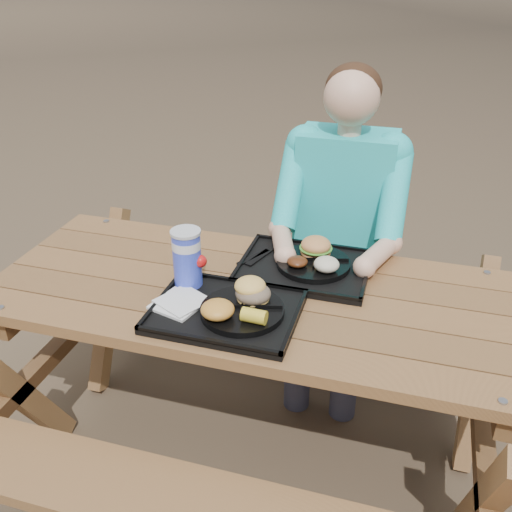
# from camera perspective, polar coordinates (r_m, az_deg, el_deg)

# --- Properties ---
(ground) EXTENTS (60.00, 60.00, 0.00)m
(ground) POSITION_cam_1_polar(r_m,az_deg,el_deg) (2.40, 0.00, -18.76)
(ground) COLOR #999999
(ground) RESTS_ON ground
(picnic_table) EXTENTS (1.80, 1.49, 0.75)m
(picnic_table) POSITION_cam_1_polar(r_m,az_deg,el_deg) (2.14, 0.00, -11.96)
(picnic_table) COLOR #999999
(picnic_table) RESTS_ON ground
(tray_near) EXTENTS (0.45, 0.35, 0.02)m
(tray_near) POSITION_cam_1_polar(r_m,az_deg,el_deg) (1.79, -3.02, -5.63)
(tray_near) COLOR black
(tray_near) RESTS_ON picnic_table
(tray_far) EXTENTS (0.45, 0.35, 0.02)m
(tray_far) POSITION_cam_1_polar(r_m,az_deg,el_deg) (2.02, 4.85, -1.22)
(tray_far) COLOR black
(tray_far) RESTS_ON picnic_table
(plate_near) EXTENTS (0.26, 0.26, 0.02)m
(plate_near) POSITION_cam_1_polar(r_m,az_deg,el_deg) (1.76, -1.39, -5.47)
(plate_near) COLOR black
(plate_near) RESTS_ON tray_near
(plate_far) EXTENTS (0.26, 0.26, 0.02)m
(plate_far) POSITION_cam_1_polar(r_m,az_deg,el_deg) (2.02, 5.77, -0.71)
(plate_far) COLOR black
(plate_far) RESTS_ON tray_far
(napkin_stack) EXTENTS (0.17, 0.17, 0.02)m
(napkin_stack) POSITION_cam_1_polar(r_m,az_deg,el_deg) (1.81, -7.77, -4.66)
(napkin_stack) COLOR silver
(napkin_stack) RESTS_ON tray_near
(soda_cup) EXTENTS (0.09, 0.09, 0.19)m
(soda_cup) POSITION_cam_1_polar(r_m,az_deg,el_deg) (1.87, -6.90, -0.32)
(soda_cup) COLOR #1C31D8
(soda_cup) RESTS_ON tray_near
(condiment_bbq) EXTENTS (0.05, 0.05, 0.03)m
(condiment_bbq) POSITION_cam_1_polar(r_m,az_deg,el_deg) (1.87, -1.40, -2.93)
(condiment_bbq) COLOR black
(condiment_bbq) RESTS_ON tray_near
(condiment_mustard) EXTENTS (0.05, 0.05, 0.03)m
(condiment_mustard) POSITION_cam_1_polar(r_m,az_deg,el_deg) (1.86, -0.10, -3.26)
(condiment_mustard) COLOR #FFF91C
(condiment_mustard) RESTS_ON tray_near
(sandwich) EXTENTS (0.10, 0.10, 0.11)m
(sandwich) POSITION_cam_1_polar(r_m,az_deg,el_deg) (1.76, -0.29, -2.89)
(sandwich) COLOR #F3BC56
(sandwich) RESTS_ON plate_near
(mac_cheese) EXTENTS (0.10, 0.10, 0.05)m
(mac_cheese) POSITION_cam_1_polar(r_m,az_deg,el_deg) (1.70, -3.86, -5.37)
(mac_cheese) COLOR gold
(mac_cheese) RESTS_ON plate_near
(corn_cob) EXTENTS (0.08, 0.08, 0.04)m
(corn_cob) POSITION_cam_1_polar(r_m,az_deg,el_deg) (1.68, -0.20, -6.02)
(corn_cob) COLOR yellow
(corn_cob) RESTS_ON plate_near
(cutlery_far) EXTENTS (0.07, 0.15, 0.01)m
(cutlery_far) POSITION_cam_1_polar(r_m,az_deg,el_deg) (2.06, 0.37, -0.07)
(cutlery_far) COLOR black
(cutlery_far) RESTS_ON tray_far
(burger) EXTENTS (0.11, 0.11, 0.10)m
(burger) POSITION_cam_1_polar(r_m,az_deg,el_deg) (2.04, 6.04, 1.45)
(burger) COLOR #CE8548
(burger) RESTS_ON plate_far
(baked_beans) EXTENTS (0.07, 0.07, 0.03)m
(baked_beans) POSITION_cam_1_polar(r_m,az_deg,el_deg) (1.97, 4.15, -0.56)
(baked_beans) COLOR #532610
(baked_beans) RESTS_ON plate_far
(potato_salad) EXTENTS (0.09, 0.09, 0.05)m
(potato_salad) POSITION_cam_1_polar(r_m,az_deg,el_deg) (1.95, 7.06, -0.83)
(potato_salad) COLOR beige
(potato_salad) RESTS_ON plate_far
(diner) EXTENTS (0.48, 0.84, 1.28)m
(diner) POSITION_cam_1_polar(r_m,az_deg,el_deg) (2.44, 8.39, 0.93)
(diner) COLOR #18A8A0
(diner) RESTS_ON ground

